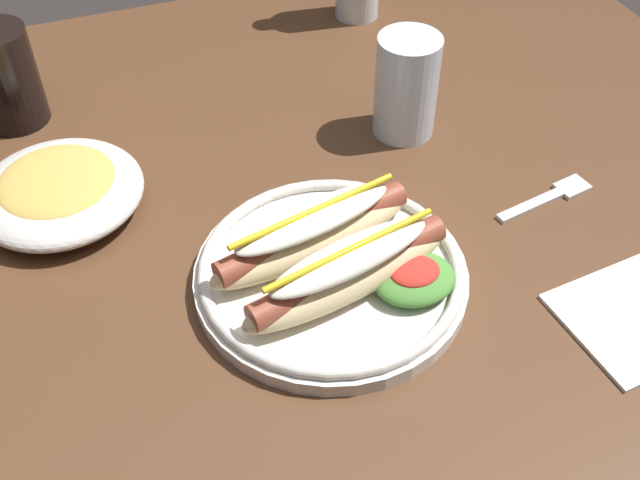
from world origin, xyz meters
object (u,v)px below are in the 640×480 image
(soda_cup, at_px, (4,77))
(napkin, at_px, (635,317))
(water_cup, at_px, (406,86))
(fork, at_px, (550,197))
(side_bowl, at_px, (59,190))
(hot_dog_plate, at_px, (334,265))

(soda_cup, height_order, napkin, soda_cup)
(water_cup, relative_size, napkin, 0.94)
(water_cup, bearing_deg, napkin, -76.46)
(fork, distance_m, side_bowl, 0.52)
(napkin, bearing_deg, fork, 84.28)
(fork, bearing_deg, side_bowl, 151.14)
(fork, height_order, napkin, same)
(fork, height_order, side_bowl, side_bowl)
(soda_cup, bearing_deg, fork, -33.34)
(hot_dog_plate, height_order, water_cup, water_cup)
(hot_dog_plate, distance_m, side_bowl, 0.31)
(hot_dog_plate, bearing_deg, soda_cup, 124.78)
(soda_cup, bearing_deg, hot_dog_plate, -55.22)
(water_cup, distance_m, napkin, 0.35)
(water_cup, bearing_deg, soda_cup, 157.30)
(hot_dog_plate, height_order, fork, hot_dog_plate)
(water_cup, xyz_separation_m, napkin, (0.08, -0.34, -0.06))
(napkin, bearing_deg, soda_cup, 134.56)
(soda_cup, distance_m, water_cup, 0.47)
(hot_dog_plate, xyz_separation_m, fork, (0.26, 0.03, -0.02))
(fork, bearing_deg, water_cup, 110.19)
(soda_cup, xyz_separation_m, napkin, (0.51, -0.52, -0.06))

